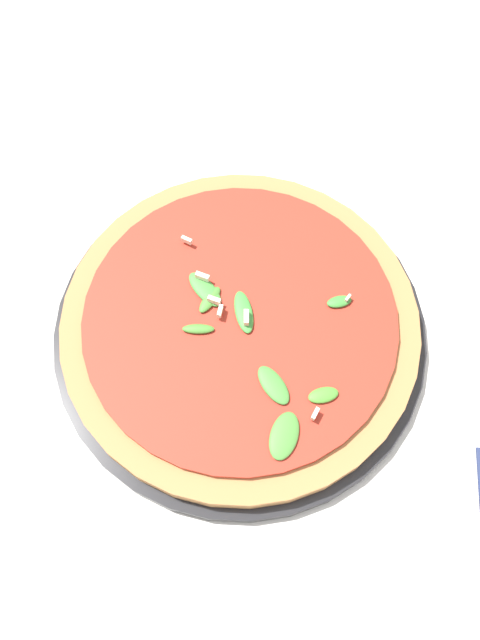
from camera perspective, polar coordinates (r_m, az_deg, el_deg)
name	(u,v)px	position (r m, az deg, el deg)	size (l,w,h in m)	color
ground_plane	(273,301)	(0.63, 3.01, 1.75)	(6.00, 6.00, 0.00)	silver
pizza_arugula_main	(240,326)	(0.60, 0.01, -0.54)	(0.36, 0.36, 0.05)	black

